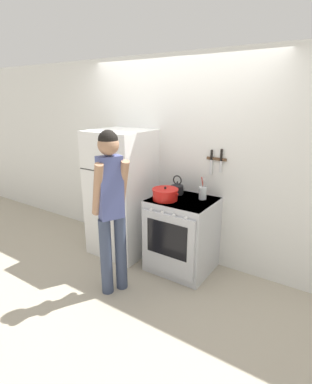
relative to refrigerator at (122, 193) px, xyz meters
name	(u,v)px	position (x,y,z in m)	size (l,w,h in m)	color
ground_plane	(174,250)	(0.61, 0.36, -0.83)	(14.00, 14.00, 0.00)	#B2A893
wall_back	(176,160)	(0.61, 0.39, 0.45)	(10.00, 0.06, 2.55)	silver
refrigerator	(122,193)	(0.00, 0.00, 0.00)	(0.74, 0.74, 1.66)	white
stove_range	(181,235)	(0.91, 0.01, -0.37)	(0.74, 0.69, 0.91)	silver
dutch_oven_pot	(165,194)	(0.74, -0.10, 0.15)	(0.34, 0.30, 0.16)	red
tea_kettle	(177,188)	(0.75, 0.16, 0.16)	(0.19, 0.15, 0.24)	black
utensil_jar	(203,193)	(1.09, 0.17, 0.16)	(0.09, 0.09, 0.27)	silver
person	(111,205)	(0.51, -0.77, 0.17)	(0.39, 0.43, 1.76)	#38425B
wall_knife_strip	(216,159)	(1.17, 0.34, 0.54)	(0.24, 0.03, 0.32)	brown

